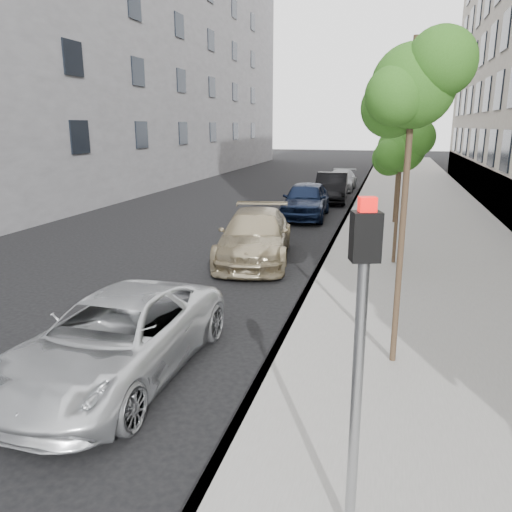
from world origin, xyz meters
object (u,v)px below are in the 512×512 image
at_px(suv, 255,236).
at_px(sedan_black, 332,187).
at_px(sedan_rear, 341,180).
at_px(tree_near, 415,87).
at_px(tree_far, 402,110).
at_px(minivan, 117,338).
at_px(signal_pole, 360,339).
at_px(sedan_blue, 306,200).
at_px(tree_mid, 402,148).

xyz_separation_m(suv, sedan_black, (0.83, 12.84, 0.02)).
relative_size(suv, sedan_rear, 1.18).
bearing_deg(tree_near, tree_far, 90.00).
xyz_separation_m(minivan, suv, (0.25, 7.72, 0.07)).
bearing_deg(sedan_rear, signal_pole, -83.07).
bearing_deg(signal_pole, sedan_blue, 83.26).
bearing_deg(signal_pole, tree_near, 66.23).
bearing_deg(sedan_rear, sedan_blue, -91.91).
relative_size(sedan_blue, sedan_black, 1.01).
relative_size(sedan_black, sedan_rear, 1.07).
bearing_deg(sedan_black, suv, -97.27).
relative_size(tree_far, suv, 1.04).
height_order(tree_far, sedan_black, tree_far).
relative_size(tree_far, sedan_blue, 1.14).
distance_m(minivan, suv, 7.73).
relative_size(tree_near, signal_pole, 1.58).
xyz_separation_m(sedan_black, sedan_rear, (0.00, 5.10, -0.14)).
distance_m(signal_pole, sedan_black, 23.31).
xyz_separation_m(minivan, sedan_black, (1.07, 20.56, 0.10)).
relative_size(signal_pole, sedan_rear, 0.76).
xyz_separation_m(tree_near, tree_mid, (0.00, 6.50, -1.16)).
bearing_deg(tree_mid, sedan_rear, 100.65).
distance_m(tree_far, signal_pole, 17.16).
bearing_deg(sedan_rear, tree_far, -72.39).
distance_m(tree_mid, sedan_rear, 18.22).
bearing_deg(signal_pole, sedan_black, 79.50).
relative_size(signal_pole, sedan_black, 0.71).
distance_m(sedan_blue, sedan_black, 5.30).
xyz_separation_m(tree_near, sedan_black, (-3.33, 19.10, -3.81)).
xyz_separation_m(tree_near, signal_pole, (-0.43, -3.99, -2.37)).
height_order(suv, sedan_black, sedan_black).
xyz_separation_m(tree_far, minivan, (-4.40, -14.47, -3.91)).
xyz_separation_m(tree_mid, sedan_black, (-3.33, 12.60, -2.64)).
xyz_separation_m(tree_near, sedan_blue, (-3.86, 13.83, -3.78)).
distance_m(tree_far, sedan_black, 7.92).
xyz_separation_m(tree_near, tree_far, (0.00, 13.00, 0.01)).
bearing_deg(sedan_rear, tree_near, -81.11).
height_order(tree_mid, minivan, tree_mid).
relative_size(suv, sedan_blue, 1.10).
bearing_deg(tree_near, signal_pole, -96.11).
bearing_deg(tree_mid, sedan_black, 104.80).
bearing_deg(sedan_black, sedan_rear, 86.42).
distance_m(tree_far, minivan, 15.62).
xyz_separation_m(signal_pole, suv, (-3.73, 10.24, -1.46)).
distance_m(tree_mid, suv, 4.94).
bearing_deg(signal_pole, tree_far, 70.90).
distance_m(sedan_black, sedan_rear, 5.10).
xyz_separation_m(tree_far, sedan_black, (-3.33, 6.10, -3.81)).
height_order(sedan_blue, sedan_rear, sedan_blue).
bearing_deg(tree_mid, signal_pole, -92.33).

